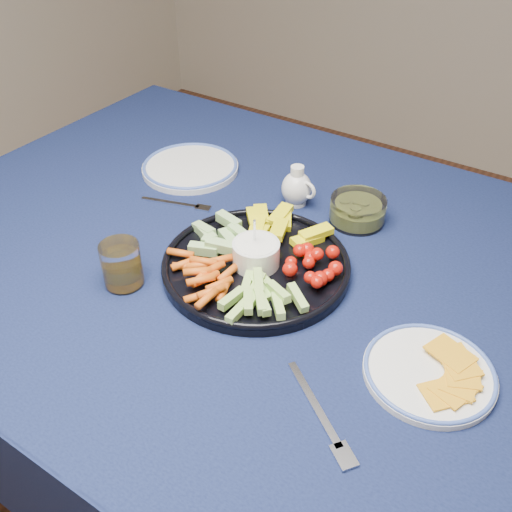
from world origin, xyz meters
The scene contains 9 objects.
dining_table centered at (0.00, 0.00, 0.66)m, with size 1.67×1.07×0.75m.
crudite_platter centered at (-0.07, -0.05, 0.77)m, with size 0.34×0.34×0.11m.
creamer_pitcher centered at (-0.12, 0.19, 0.78)m, with size 0.08×0.06×0.09m.
pickle_bowl centered at (0.01, 0.20, 0.77)m, with size 0.11×0.11×0.05m.
cheese_plate centered at (0.28, -0.11, 0.76)m, with size 0.20×0.20×0.02m.
juice_tumbler centered at (-0.24, -0.21, 0.78)m, with size 0.07×0.07×0.08m.
fork_left centered at (-0.32, 0.05, 0.75)m, with size 0.15×0.06×0.00m.
fork_right centered at (0.19, -0.27, 0.75)m, with size 0.16×0.12×0.00m.
side_plate_extra centered at (-0.40, 0.18, 0.76)m, with size 0.22×0.22×0.02m.
Camera 1 is at (0.38, -0.72, 1.41)m, focal length 40.00 mm.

